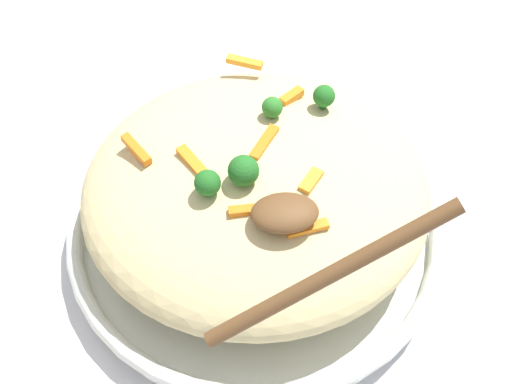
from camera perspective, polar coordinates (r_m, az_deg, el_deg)
ground_plane at (r=0.71m, az=0.00°, el=-3.79°), size 2.40×2.40×0.00m
serving_bowl at (r=0.69m, az=0.00°, el=-2.87°), size 0.37×0.37×0.04m
pasta_mound at (r=0.65m, az=0.00°, el=0.10°), size 0.33×0.31×0.10m
carrot_piece_0 at (r=0.62m, az=0.69°, el=4.09°), size 0.03×0.04×0.01m
carrot_piece_1 at (r=0.67m, az=2.96°, el=7.87°), size 0.03×0.02×0.01m
carrot_piece_2 at (r=0.63m, az=-9.84°, el=3.49°), size 0.03×0.04×0.01m
carrot_piece_3 at (r=0.57m, az=-0.65°, el=-1.54°), size 0.03×0.01×0.01m
carrot_piece_4 at (r=0.70m, az=-0.93°, el=10.66°), size 0.04×0.02×0.01m
carrot_piece_5 at (r=0.61m, az=-5.26°, el=2.45°), size 0.03×0.04×0.01m
carrot_piece_6 at (r=0.60m, az=4.54°, el=0.88°), size 0.02×0.03×0.01m
carrot_piece_7 at (r=0.57m, az=4.26°, el=-2.98°), size 0.04×0.02×0.01m
broccoli_floret_0 at (r=0.65m, az=5.62°, el=7.85°), size 0.02×0.02×0.02m
broccoli_floret_1 at (r=0.58m, az=-1.04°, el=1.75°), size 0.03×0.03×0.03m
broccoli_floret_2 at (r=0.58m, az=-4.02°, el=0.72°), size 0.02×0.02×0.03m
broccoli_floret_3 at (r=0.64m, az=1.35°, el=6.98°), size 0.02×0.02×0.02m
serving_spoon at (r=0.53m, az=3.79°, el=-3.65°), size 0.18×0.13×0.10m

